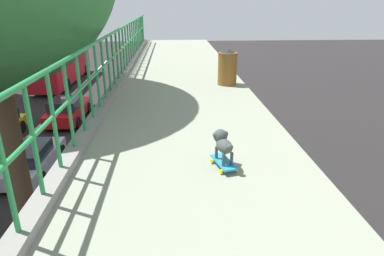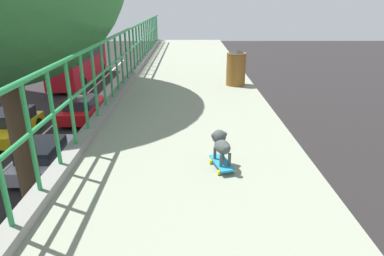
% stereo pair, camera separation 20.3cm
% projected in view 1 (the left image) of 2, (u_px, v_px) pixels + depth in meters
% --- Properties ---
extents(car_silver_fifth, '(1.83, 4.04, 1.26)m').
position_uv_depth(car_silver_fifth, '(31.00, 159.00, 14.17)').
color(car_silver_fifth, '#B5B1C1').
rests_on(car_silver_fifth, ground).
extents(car_red_taxi_seventh, '(1.92, 4.31, 1.58)m').
position_uv_depth(car_red_taxi_seventh, '(68.00, 110.00, 20.22)').
color(car_red_taxi_seventh, red).
rests_on(car_red_taxi_seventh, ground).
extents(city_bus, '(2.49, 10.29, 3.51)m').
position_uv_depth(city_bus, '(61.00, 60.00, 29.14)').
color(city_bus, red).
rests_on(city_bus, ground).
extents(toy_skateboard, '(0.29, 0.46, 0.08)m').
position_uv_depth(toy_skateboard, '(224.00, 163.00, 3.89)').
color(toy_skateboard, '#228BC5').
rests_on(toy_skateboard, overpass_deck).
extents(small_dog, '(0.24, 0.41, 0.35)m').
position_uv_depth(small_dog, '(223.00, 143.00, 3.85)').
color(small_dog, '#414745').
rests_on(small_dog, toy_skateboard).
extents(litter_bin, '(0.44, 0.44, 0.80)m').
position_uv_depth(litter_bin, '(227.00, 67.00, 7.59)').
color(litter_bin, brown).
rests_on(litter_bin, overpass_deck).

